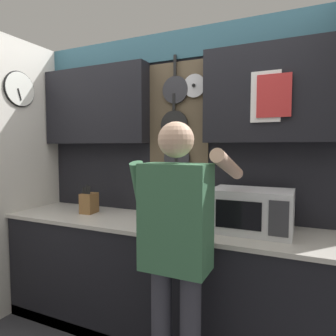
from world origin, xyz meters
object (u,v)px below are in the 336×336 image
object	(u,v)px
microwave	(252,211)
person	(177,240)
knife_block	(89,203)
utensil_crock	(164,210)

from	to	relation	value
microwave	person	size ratio (longest dim) A/B	0.33
knife_block	person	world-z (taller)	person
microwave	utensil_crock	distance (m)	0.68
knife_block	utensil_crock	bearing A→B (deg)	0.10
microwave	utensil_crock	world-z (taller)	utensil_crock
knife_block	utensil_crock	world-z (taller)	utensil_crock
utensil_crock	person	bearing A→B (deg)	-58.20
microwave	knife_block	world-z (taller)	microwave
knife_block	person	distance (m)	1.22
person	microwave	bearing A→B (deg)	60.19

